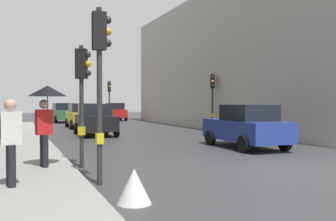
{
  "coord_description": "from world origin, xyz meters",
  "views": [
    {
      "loc": [
        -6.72,
        -8.42,
        1.87
      ],
      "look_at": [
        -0.01,
        8.21,
        1.46
      ],
      "focal_mm": 41.08,
      "sensor_mm": 36.0,
      "label": 1
    }
  ],
  "objects_px": {
    "traffic_light_near_left": "(100,63)",
    "pedestrian_with_black_backpack": "(8,137)",
    "warning_sign_triangle": "(134,186)",
    "pedestrian_with_umbrella": "(46,103)",
    "traffic_light_mid_street": "(212,91)",
    "car_dark_suv": "(95,120)",
    "car_green_estate": "(63,113)",
    "car_blue_van": "(246,126)",
    "traffic_light_far_median": "(109,94)",
    "car_red_sedan": "(114,112)",
    "car_yellow_taxi": "(82,116)",
    "traffic_light_near_right": "(82,83)"
  },
  "relations": [
    {
      "from": "pedestrian_with_umbrella",
      "to": "pedestrian_with_black_backpack",
      "type": "bearing_deg",
      "value": -112.3
    },
    {
      "from": "traffic_light_near_left",
      "to": "car_red_sedan",
      "type": "xyz_separation_m",
      "value": [
        7.64,
        29.35,
        -1.86
      ]
    },
    {
      "from": "pedestrian_with_umbrella",
      "to": "car_yellow_taxi",
      "type": "bearing_deg",
      "value": 77.72
    },
    {
      "from": "car_green_estate",
      "to": "warning_sign_triangle",
      "type": "distance_m",
      "value": 29.56
    },
    {
      "from": "traffic_light_near_right",
      "to": "car_yellow_taxi",
      "type": "distance_m",
      "value": 17.14
    },
    {
      "from": "car_green_estate",
      "to": "pedestrian_with_umbrella",
      "type": "height_order",
      "value": "pedestrian_with_umbrella"
    },
    {
      "from": "car_blue_van",
      "to": "pedestrian_with_umbrella",
      "type": "bearing_deg",
      "value": -161.55
    },
    {
      "from": "traffic_light_mid_street",
      "to": "pedestrian_with_black_backpack",
      "type": "xyz_separation_m",
      "value": [
        -11.74,
        -13.03,
        -1.37
      ]
    },
    {
      "from": "pedestrian_with_black_backpack",
      "to": "car_dark_suv",
      "type": "bearing_deg",
      "value": 71.65
    },
    {
      "from": "traffic_light_near_left",
      "to": "car_yellow_taxi",
      "type": "height_order",
      "value": "traffic_light_near_left"
    },
    {
      "from": "traffic_light_near_right",
      "to": "car_red_sedan",
      "type": "relative_size",
      "value": 0.81
    },
    {
      "from": "car_green_estate",
      "to": "car_blue_van",
      "type": "relative_size",
      "value": 1.01
    },
    {
      "from": "traffic_light_near_right",
      "to": "traffic_light_near_left",
      "type": "bearing_deg",
      "value": -89.96
    },
    {
      "from": "car_red_sedan",
      "to": "pedestrian_with_black_backpack",
      "type": "xyz_separation_m",
      "value": [
        -9.56,
        -29.55,
        0.29
      ]
    },
    {
      "from": "car_green_estate",
      "to": "car_dark_suv",
      "type": "height_order",
      "value": "same"
    },
    {
      "from": "car_blue_van",
      "to": "car_red_sedan",
      "type": "bearing_deg",
      "value": 88.34
    },
    {
      "from": "traffic_light_mid_street",
      "to": "pedestrian_with_black_backpack",
      "type": "relative_size",
      "value": 2.07
    },
    {
      "from": "car_yellow_taxi",
      "to": "pedestrian_with_umbrella",
      "type": "height_order",
      "value": "pedestrian_with_umbrella"
    },
    {
      "from": "traffic_light_near_left",
      "to": "car_blue_van",
      "type": "height_order",
      "value": "traffic_light_near_left"
    },
    {
      "from": "car_green_estate",
      "to": "car_blue_van",
      "type": "height_order",
      "value": "same"
    },
    {
      "from": "traffic_light_near_right",
      "to": "car_red_sedan",
      "type": "distance_m",
      "value": 28.03
    },
    {
      "from": "car_blue_van",
      "to": "pedestrian_with_umbrella",
      "type": "relative_size",
      "value": 1.98
    },
    {
      "from": "traffic_light_far_median",
      "to": "car_red_sedan",
      "type": "relative_size",
      "value": 0.86
    },
    {
      "from": "traffic_light_near_left",
      "to": "car_dark_suv",
      "type": "bearing_deg",
      "value": 79.3
    },
    {
      "from": "car_yellow_taxi",
      "to": "car_dark_suv",
      "type": "xyz_separation_m",
      "value": [
        -0.31,
        -6.34,
        0.0
      ]
    },
    {
      "from": "traffic_light_near_right",
      "to": "pedestrian_with_black_backpack",
      "type": "distance_m",
      "value": 3.47
    },
    {
      "from": "traffic_light_near_left",
      "to": "pedestrian_with_black_backpack",
      "type": "relative_size",
      "value": 2.24
    },
    {
      "from": "traffic_light_mid_street",
      "to": "car_blue_van",
      "type": "height_order",
      "value": "traffic_light_mid_street"
    },
    {
      "from": "traffic_light_mid_street",
      "to": "car_dark_suv",
      "type": "relative_size",
      "value": 0.86
    },
    {
      "from": "traffic_light_near_right",
      "to": "warning_sign_triangle",
      "type": "bearing_deg",
      "value": -86.84
    },
    {
      "from": "car_green_estate",
      "to": "warning_sign_triangle",
      "type": "bearing_deg",
      "value": -94.28
    },
    {
      "from": "car_blue_van",
      "to": "warning_sign_triangle",
      "type": "relative_size",
      "value": 6.52
    },
    {
      "from": "pedestrian_with_umbrella",
      "to": "pedestrian_with_black_backpack",
      "type": "height_order",
      "value": "pedestrian_with_umbrella"
    },
    {
      "from": "car_blue_van",
      "to": "car_dark_suv",
      "type": "relative_size",
      "value": 1.0
    },
    {
      "from": "warning_sign_triangle",
      "to": "pedestrian_with_umbrella",
      "type": "bearing_deg",
      "value": 107.92
    },
    {
      "from": "car_dark_suv",
      "to": "traffic_light_mid_street",
      "type": "bearing_deg",
      "value": -0.77
    },
    {
      "from": "traffic_light_near_left",
      "to": "warning_sign_triangle",
      "type": "height_order",
      "value": "traffic_light_near_left"
    },
    {
      "from": "car_green_estate",
      "to": "car_red_sedan",
      "type": "distance_m",
      "value": 5.48
    },
    {
      "from": "car_yellow_taxi",
      "to": "car_blue_van",
      "type": "xyz_separation_m",
      "value": [
        4.17,
        -14.62,
        0.0
      ]
    },
    {
      "from": "car_red_sedan",
      "to": "car_blue_van",
      "type": "xyz_separation_m",
      "value": [
        -0.72,
        -24.69,
        0.0
      ]
    },
    {
      "from": "traffic_light_mid_street",
      "to": "traffic_light_near_left",
      "type": "bearing_deg",
      "value": -127.44
    },
    {
      "from": "traffic_light_far_median",
      "to": "traffic_light_near_right",
      "type": "bearing_deg",
      "value": -105.23
    },
    {
      "from": "traffic_light_mid_street",
      "to": "pedestrian_with_black_backpack",
      "type": "bearing_deg",
      "value": -132.0
    },
    {
      "from": "traffic_light_near_left",
      "to": "pedestrian_with_black_backpack",
      "type": "bearing_deg",
      "value": -173.98
    },
    {
      "from": "car_green_estate",
      "to": "car_yellow_taxi",
      "type": "xyz_separation_m",
      "value": [
        0.32,
        -8.38,
        0.0
      ]
    },
    {
      "from": "traffic_light_near_left",
      "to": "traffic_light_near_right",
      "type": "bearing_deg",
      "value": 90.04
    },
    {
      "from": "car_green_estate",
      "to": "pedestrian_with_umbrella",
      "type": "xyz_separation_m",
      "value": [
        -3.44,
        -25.65,
        0.96
      ]
    },
    {
      "from": "car_red_sedan",
      "to": "warning_sign_triangle",
      "type": "bearing_deg",
      "value": -103.38
    },
    {
      "from": "traffic_light_far_median",
      "to": "car_red_sedan",
      "type": "bearing_deg",
      "value": 71.84
    },
    {
      "from": "car_red_sedan",
      "to": "pedestrian_with_umbrella",
      "type": "relative_size",
      "value": 2.01
    }
  ]
}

